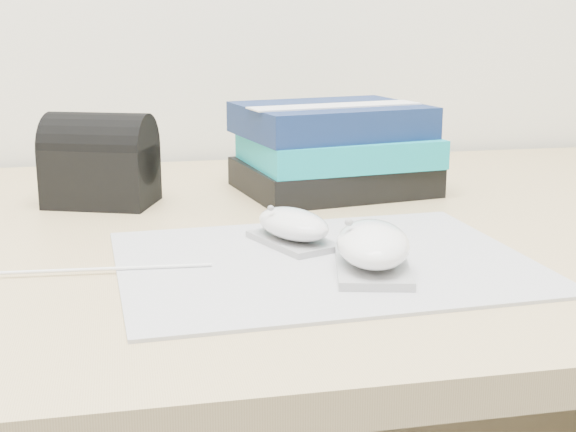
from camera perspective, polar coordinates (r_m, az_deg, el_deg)
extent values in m
cube|color=tan|center=(0.89, 3.56, -1.21)|extent=(1.60, 0.80, 0.03)
cube|color=tan|center=(1.37, -0.96, -11.91)|extent=(1.52, 0.03, 0.35)
cube|color=gray|center=(0.73, 2.57, -3.26)|extent=(0.38, 0.30, 0.00)
cube|color=gray|center=(0.78, 0.37, -1.78)|extent=(0.08, 0.11, 0.01)
ellipsoid|color=silver|center=(0.77, 0.37, -0.56)|extent=(0.08, 0.11, 0.03)
ellipsoid|color=gray|center=(0.77, -1.24, 0.57)|extent=(0.01, 0.01, 0.01)
cube|color=#9C9B9E|center=(0.70, 6.01, -3.57)|extent=(0.09, 0.13, 0.01)
ellipsoid|color=white|center=(0.70, 6.06, -1.96)|extent=(0.09, 0.12, 0.03)
ellipsoid|color=gray|center=(0.69, 4.35, -0.45)|extent=(0.01, 0.01, 0.01)
cylinder|color=white|center=(0.72, -14.92, -3.75)|extent=(0.24, 0.02, 0.00)
cube|color=black|center=(1.03, 3.20, 2.81)|extent=(0.25, 0.21, 0.04)
cube|color=#0F97A3|center=(1.02, 3.56, 4.76)|extent=(0.24, 0.20, 0.03)
cube|color=#112350|center=(1.02, 3.05, 6.85)|extent=(0.25, 0.21, 0.04)
cube|color=white|center=(0.99, 3.41, 7.84)|extent=(0.22, 0.09, 0.00)
cube|color=black|center=(0.97, -13.14, 2.82)|extent=(0.14, 0.12, 0.07)
cylinder|color=black|center=(0.97, -13.25, 4.73)|extent=(0.14, 0.12, 0.08)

